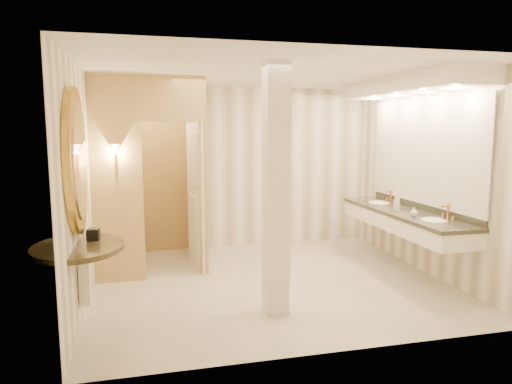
# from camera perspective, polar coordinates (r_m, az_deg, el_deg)

# --- Properties ---
(floor) EXTENTS (4.50, 4.50, 0.00)m
(floor) POSITION_cam_1_polar(r_m,az_deg,el_deg) (6.17, 1.77, -11.13)
(floor) COLOR beige
(floor) RESTS_ON ground
(ceiling) EXTENTS (4.50, 4.50, 0.00)m
(ceiling) POSITION_cam_1_polar(r_m,az_deg,el_deg) (5.87, 1.89, 14.63)
(ceiling) COLOR white
(ceiling) RESTS_ON wall_back
(wall_back) EXTENTS (4.50, 0.02, 2.70)m
(wall_back) POSITION_cam_1_polar(r_m,az_deg,el_deg) (7.81, -2.07, 3.04)
(wall_back) COLOR white
(wall_back) RESTS_ON floor
(wall_front) EXTENTS (4.50, 0.02, 2.70)m
(wall_front) POSITION_cam_1_polar(r_m,az_deg,el_deg) (3.99, 9.46, -1.73)
(wall_front) COLOR white
(wall_front) RESTS_ON floor
(wall_left) EXTENTS (0.02, 4.00, 2.70)m
(wall_left) POSITION_cam_1_polar(r_m,az_deg,el_deg) (5.70, -20.53, 0.74)
(wall_left) COLOR white
(wall_left) RESTS_ON floor
(wall_right) EXTENTS (0.02, 4.00, 2.70)m
(wall_right) POSITION_cam_1_polar(r_m,az_deg,el_deg) (6.82, 20.40, 1.84)
(wall_right) COLOR white
(wall_right) RESTS_ON floor
(toilet_closet) EXTENTS (1.50, 1.55, 2.70)m
(toilet_closet) POSITION_cam_1_polar(r_m,az_deg,el_deg) (6.64, -9.73, 2.38)
(toilet_closet) COLOR tan
(toilet_closet) RESTS_ON floor
(wall_sconce) EXTENTS (0.14, 0.14, 0.42)m
(wall_sconce) POSITION_cam_1_polar(r_m,az_deg,el_deg) (6.07, -17.17, 4.92)
(wall_sconce) COLOR #C4823F
(wall_sconce) RESTS_ON toilet_closet
(vanity) EXTENTS (0.75, 2.78, 2.09)m
(vanity) POSITION_cam_1_polar(r_m,az_deg,el_deg) (6.67, 18.45, 4.22)
(vanity) COLOR white
(vanity) RESTS_ON floor
(console_shelf) EXTENTS (1.10, 1.10, 2.00)m
(console_shelf) POSITION_cam_1_polar(r_m,az_deg,el_deg) (4.77, -21.43, -0.62)
(console_shelf) COLOR black
(console_shelf) RESTS_ON floor
(pillar) EXTENTS (0.25, 0.25, 2.70)m
(pillar) POSITION_cam_1_polar(r_m,az_deg,el_deg) (4.88, 2.52, 0.11)
(pillar) COLOR white
(pillar) RESTS_ON floor
(tissue_box) EXTENTS (0.13, 0.13, 0.12)m
(tissue_box) POSITION_cam_1_polar(r_m,az_deg,el_deg) (5.00, -19.68, -5.02)
(tissue_box) COLOR black
(tissue_box) RESTS_ON console_shelf
(toilet) EXTENTS (0.57, 0.75, 0.68)m
(toilet) POSITION_cam_1_polar(r_m,az_deg,el_deg) (7.44, -16.10, -5.40)
(toilet) COLOR white
(toilet) RESTS_ON floor
(soap_bottle_a) EXTENTS (0.07, 0.07, 0.14)m
(soap_bottle_a) POSITION_cam_1_polar(r_m,az_deg,el_deg) (6.70, 17.16, -1.62)
(soap_bottle_a) COLOR beige
(soap_bottle_a) RESTS_ON vanity
(soap_bottle_b) EXTENTS (0.11, 0.11, 0.12)m
(soap_bottle_b) POSITION_cam_1_polar(r_m,az_deg,el_deg) (6.31, 19.12, -2.35)
(soap_bottle_b) COLOR silver
(soap_bottle_b) RESTS_ON vanity
(soap_bottle_c) EXTENTS (0.12, 0.12, 0.23)m
(soap_bottle_c) POSITION_cam_1_polar(r_m,az_deg,el_deg) (6.77, 17.22, -1.14)
(soap_bottle_c) COLOR #C6B28C
(soap_bottle_c) RESTS_ON vanity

